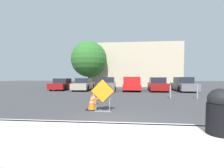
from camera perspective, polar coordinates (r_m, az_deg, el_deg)
ground_plane at (r=14.68m, az=5.48°, el=-3.49°), size 96.00×96.00×0.00m
sidewalk_strip at (r=3.68m, az=5.60°, el=-21.38°), size 25.16×2.47×0.14m
curb_lip at (r=4.83m, az=5.56°, el=-15.41°), size 25.16×0.20×0.14m
road_closed_sign at (r=6.76m, az=-3.59°, el=-3.73°), size 1.11×0.20×1.50m
traffic_cone_nearest at (r=7.30m, az=-7.69°, el=-6.90°), size 0.52×0.52×0.74m
traffic_cone_second at (r=8.77m, az=-6.97°, el=-5.05°), size 0.40×0.40×0.81m
traffic_cone_third at (r=10.39m, az=-5.75°, el=-3.83°), size 0.48×0.48×0.81m
parked_car_nearest at (r=19.50m, az=-18.42°, el=-0.18°), size 1.94×4.04×1.40m
parked_car_second at (r=18.16m, az=-10.67°, el=-0.22°), size 1.85×4.46×1.44m
parked_car_third at (r=17.45m, az=-1.78°, el=-0.15°), size 2.03×4.29×1.56m
pickup_truck at (r=17.51m, az=7.55°, el=-0.14°), size 2.15×5.09×1.60m
parked_car_fourth at (r=17.65m, az=16.91°, el=-0.27°), size 2.13×4.16×1.54m
parked_car_fifth at (r=18.50m, az=25.54°, el=-0.27°), size 1.96×4.40×1.57m
trash_bin at (r=4.63m, az=35.71°, el=-8.45°), size 0.58×0.58×1.15m
bollard_nearest at (r=11.78m, az=21.35°, el=-2.70°), size 0.12×0.12×0.96m
bollard_second at (r=12.43m, az=29.76°, el=-2.58°), size 0.12×0.12×0.97m
building_facade_backdrop at (r=26.59m, az=8.67°, el=6.90°), size 14.67×5.00×7.10m
street_tree_behind_lot at (r=23.39m, az=-8.73°, el=9.29°), size 5.43×5.43×7.00m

